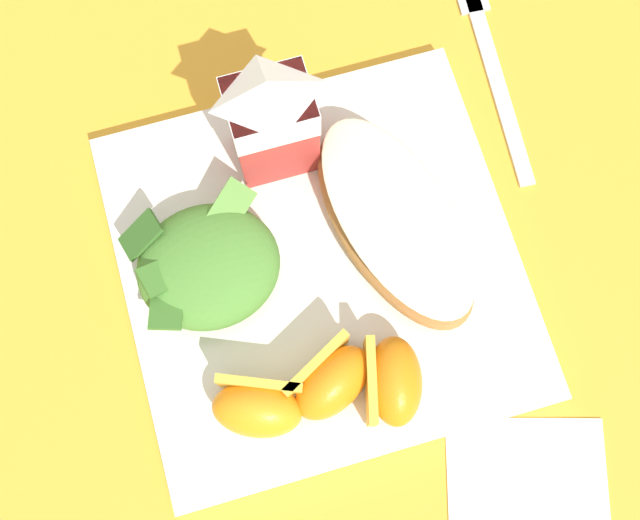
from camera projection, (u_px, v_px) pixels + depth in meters
ground at (320, 269)px, 0.57m from camera, size 3.00×3.00×0.00m
white_plate at (320, 266)px, 0.56m from camera, size 0.28×0.28×0.02m
cheesy_pizza_bread at (395, 222)px, 0.54m from camera, size 0.12×0.18×0.04m
green_salad_pile at (208, 266)px, 0.53m from camera, size 0.11×0.10×0.04m
milk_carton at (271, 118)px, 0.52m from camera, size 0.06×0.04×0.11m
orange_wedge_front at (257, 407)px, 0.51m from camera, size 0.07×0.06×0.04m
orange_wedge_middle at (331, 381)px, 0.51m from camera, size 0.07×0.06×0.04m
orange_wedge_rear at (392, 381)px, 0.51m from camera, size 0.05×0.07×0.04m
paper_napkin at (529, 500)px, 0.52m from camera, size 0.14×0.14×0.00m
metal_fork at (490, 57)px, 0.61m from camera, size 0.03×0.19×0.01m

